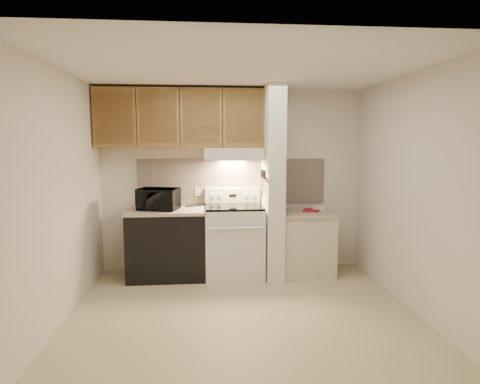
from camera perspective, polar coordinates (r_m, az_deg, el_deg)
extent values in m
plane|color=tan|center=(4.44, 0.26, -16.50)|extent=(3.60, 3.60, 0.00)
plane|color=white|center=(4.13, 0.28, 17.16)|extent=(3.60, 3.60, 0.00)
cube|color=beige|center=(5.59, -1.11, 1.66)|extent=(3.60, 2.50, 0.02)
cube|color=beige|center=(4.33, -24.18, -0.52)|extent=(0.02, 3.00, 2.50)
cube|color=beige|center=(4.62, 23.08, -0.02)|extent=(0.02, 3.00, 2.50)
cube|color=beige|center=(5.58, -1.10, 1.50)|extent=(2.60, 0.02, 0.63)
cube|color=silver|center=(5.38, -0.84, -7.08)|extent=(0.76, 0.65, 0.92)
cube|color=black|center=(5.07, -0.59, -7.52)|extent=(0.50, 0.01, 0.30)
cylinder|color=silver|center=(4.98, -0.56, -5.17)|extent=(0.65, 0.02, 0.02)
cube|color=black|center=(5.29, -0.85, -2.09)|extent=(0.74, 0.64, 0.03)
cube|color=silver|center=(5.55, -1.06, -0.45)|extent=(0.76, 0.08, 0.20)
cube|color=black|center=(5.51, -1.03, -0.51)|extent=(0.10, 0.01, 0.04)
cylinder|color=silver|center=(5.50, -3.94, -0.54)|extent=(0.05, 0.02, 0.05)
cylinder|color=silver|center=(5.50, -2.90, -0.53)|extent=(0.05, 0.02, 0.05)
cylinder|color=silver|center=(5.52, 0.83, -0.49)|extent=(0.05, 0.02, 0.05)
cylinder|color=silver|center=(5.53, 1.86, -0.48)|extent=(0.05, 0.02, 0.05)
cube|color=black|center=(5.41, -10.26, -7.40)|extent=(1.00, 0.63, 0.87)
cube|color=#B6A18D|center=(5.32, -10.37, -2.64)|extent=(1.04, 0.67, 0.04)
cube|color=black|center=(5.49, -6.65, -1.99)|extent=(0.22, 0.11, 0.01)
cylinder|color=#346D72|center=(5.55, -12.93, -1.51)|extent=(0.13, 0.13, 0.11)
cube|color=beige|center=(5.57, -6.02, 0.05)|extent=(0.08, 0.01, 0.12)
imported|color=black|center=(5.29, -11.54, -0.99)|extent=(0.57, 0.45, 0.28)
cube|color=silver|center=(5.30, 4.65, 1.35)|extent=(0.22, 0.70, 2.50)
cube|color=olive|center=(5.28, 3.42, 1.88)|extent=(0.01, 0.70, 0.04)
cube|color=black|center=(5.23, 3.43, 2.05)|extent=(0.02, 0.42, 0.04)
cube|color=silver|center=(5.07, 3.56, 0.76)|extent=(0.01, 0.03, 0.16)
cylinder|color=black|center=(5.07, 3.56, 2.46)|extent=(0.02, 0.02, 0.10)
cube|color=silver|center=(5.17, 3.40, 0.77)|extent=(0.01, 0.04, 0.18)
cylinder|color=black|center=(5.14, 3.44, 2.52)|extent=(0.02, 0.02, 0.10)
cube|color=silver|center=(5.23, 3.31, 0.73)|extent=(0.01, 0.04, 0.20)
cylinder|color=black|center=(5.22, 3.31, 2.59)|extent=(0.02, 0.02, 0.10)
cube|color=silver|center=(5.32, 3.17, 1.05)|extent=(0.01, 0.04, 0.16)
cylinder|color=black|center=(5.30, 3.18, 2.66)|extent=(0.02, 0.02, 0.10)
cube|color=silver|center=(5.39, 3.06, 1.02)|extent=(0.01, 0.04, 0.18)
cylinder|color=black|center=(5.39, 3.05, 2.73)|extent=(0.02, 0.02, 0.10)
cube|color=slate|center=(5.46, 2.98, 0.84)|extent=(0.03, 0.09, 0.22)
cube|color=beige|center=(5.54, 9.30, -7.35)|extent=(0.70, 0.60, 0.81)
cube|color=#B6A18D|center=(5.45, 9.39, -3.02)|extent=(0.74, 0.64, 0.04)
cube|color=maroon|center=(5.57, 10.14, -2.57)|extent=(0.31, 0.35, 0.01)
cube|color=white|center=(5.68, 11.10, -2.24)|extent=(0.19, 0.15, 0.04)
cube|color=beige|center=(5.35, -0.96, 5.45)|extent=(0.78, 0.44, 0.15)
cube|color=beige|center=(5.14, -0.80, 4.88)|extent=(0.78, 0.04, 0.06)
cube|color=olive|center=(5.40, -8.45, 10.27)|extent=(2.18, 0.33, 0.77)
cube|color=olive|center=(5.35, -17.47, 10.06)|extent=(0.46, 0.01, 0.63)
cube|color=black|center=(5.30, -14.55, 10.19)|extent=(0.01, 0.01, 0.73)
cube|color=olive|center=(5.26, -11.57, 10.29)|extent=(0.46, 0.01, 0.63)
cube|color=black|center=(5.24, -8.56, 10.37)|extent=(0.01, 0.01, 0.73)
cube|color=olive|center=(5.23, -5.53, 10.42)|extent=(0.46, 0.01, 0.63)
cube|color=black|center=(5.23, -2.49, 10.44)|extent=(0.01, 0.01, 0.73)
cube|color=olive|center=(5.25, 0.53, 10.44)|extent=(0.46, 0.01, 0.63)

